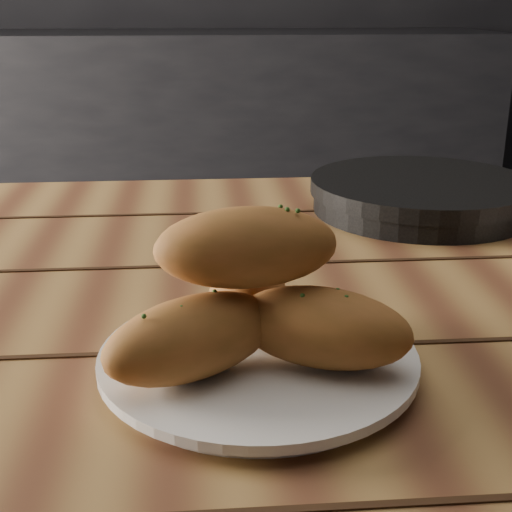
{
  "coord_description": "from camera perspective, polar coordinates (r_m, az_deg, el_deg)",
  "views": [
    {
      "loc": [
        0.24,
        -1.2,
        1.03
      ],
      "look_at": [
        0.28,
        -0.69,
        0.84
      ],
      "focal_mm": 50.0,
      "sensor_mm": 36.0,
      "label": 1
    }
  ],
  "objects": [
    {
      "name": "counter",
      "position": [
        2.97,
        -9.24,
        8.58
      ],
      "size": [
        2.8,
        0.6,
        0.9
      ],
      "primitive_type": "cube",
      "color": "black",
      "rests_on": "ground"
    },
    {
      "name": "table",
      "position": [
        0.75,
        10.09,
        -9.3
      ],
      "size": [
        1.63,
        0.99,
        0.75
      ],
      "color": "olive",
      "rests_on": "ground"
    },
    {
      "name": "plate",
      "position": [
        0.56,
        0.17,
        -8.42
      ],
      "size": [
        0.25,
        0.25,
        0.02
      ],
      "color": "white",
      "rests_on": "table"
    },
    {
      "name": "bread_rolls",
      "position": [
        0.54,
        -0.33,
        -3.61
      ],
      "size": [
        0.25,
        0.21,
        0.12
      ],
      "color": "#A55F2E",
      "rests_on": "plate"
    },
    {
      "name": "skillet",
      "position": [
        1.0,
        13.16,
        4.83
      ],
      "size": [
        0.43,
        0.3,
        0.05
      ],
      "color": "black",
      "rests_on": "table"
    }
  ]
}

